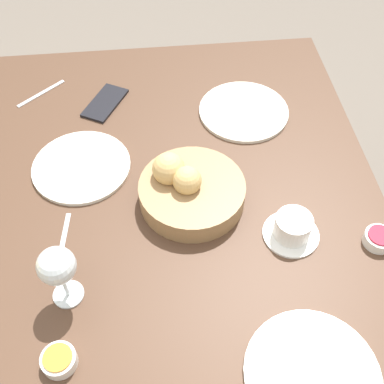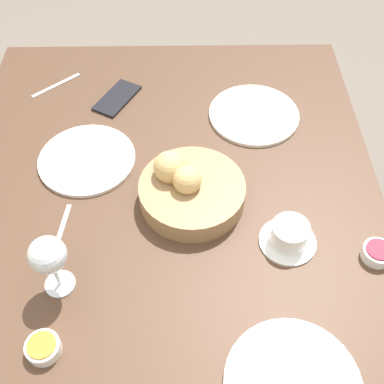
{
  "view_description": "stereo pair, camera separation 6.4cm",
  "coord_description": "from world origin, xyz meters",
  "px_view_note": "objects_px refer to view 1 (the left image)",
  "views": [
    {
      "loc": [
        -0.64,
        0.01,
        1.67
      ],
      "look_at": [
        0.07,
        -0.06,
        0.79
      ],
      "focal_mm": 45.0,
      "sensor_mm": 36.0,
      "label": 1
    },
    {
      "loc": [
        -0.64,
        -0.05,
        1.67
      ],
      "look_at": [
        0.07,
        -0.06,
        0.79
      ],
      "focal_mm": 45.0,
      "sensor_mm": 36.0,
      "label": 2
    }
  ],
  "objects_px": {
    "jam_bowl_berry": "(379,239)",
    "jam_bowl_honey": "(59,360)",
    "bread_basket": "(189,189)",
    "coffee_cup": "(292,228)",
    "cell_phone": "(105,103)",
    "plate_near_right": "(244,111)",
    "wine_glass": "(57,267)",
    "plate_far_center": "(81,166)",
    "fork_silver": "(63,243)",
    "knife_silver": "(41,93)",
    "plate_near_left": "(312,375)"
  },
  "relations": [
    {
      "from": "fork_silver",
      "to": "wine_glass",
      "type": "bearing_deg",
      "value": -171.16
    },
    {
      "from": "wine_glass",
      "to": "plate_far_center",
      "type": "bearing_deg",
      "value": -2.09
    },
    {
      "from": "plate_far_center",
      "to": "jam_bowl_berry",
      "type": "xyz_separation_m",
      "value": [
        -0.3,
        -0.67,
        0.01
      ]
    },
    {
      "from": "coffee_cup",
      "to": "fork_silver",
      "type": "distance_m",
      "value": 0.51
    },
    {
      "from": "plate_near_right",
      "to": "jam_bowl_honey",
      "type": "xyz_separation_m",
      "value": [
        -0.66,
        0.46,
        0.01
      ]
    },
    {
      "from": "plate_near_right",
      "to": "wine_glass",
      "type": "relative_size",
      "value": 1.6
    },
    {
      "from": "plate_far_center",
      "to": "jam_bowl_berry",
      "type": "distance_m",
      "value": 0.73
    },
    {
      "from": "wine_glass",
      "to": "coffee_cup",
      "type": "xyz_separation_m",
      "value": [
        0.1,
        -0.49,
        -0.09
      ]
    },
    {
      "from": "jam_bowl_honey",
      "to": "bread_basket",
      "type": "bearing_deg",
      "value": -37.48
    },
    {
      "from": "plate_far_center",
      "to": "jam_bowl_berry",
      "type": "height_order",
      "value": "jam_bowl_berry"
    },
    {
      "from": "wine_glass",
      "to": "cell_phone",
      "type": "distance_m",
      "value": 0.61
    },
    {
      "from": "plate_near_left",
      "to": "knife_silver",
      "type": "height_order",
      "value": "plate_near_left"
    },
    {
      "from": "plate_far_center",
      "to": "fork_silver",
      "type": "bearing_deg",
      "value": 171.56
    },
    {
      "from": "bread_basket",
      "to": "cell_phone",
      "type": "relative_size",
      "value": 1.5
    },
    {
      "from": "knife_silver",
      "to": "jam_bowl_berry",
      "type": "bearing_deg",
      "value": -127.04
    },
    {
      "from": "jam_bowl_honey",
      "to": "plate_near_right",
      "type": "bearing_deg",
      "value": -35.2
    },
    {
      "from": "plate_near_left",
      "to": "wine_glass",
      "type": "bearing_deg",
      "value": 64.99
    },
    {
      "from": "jam_bowl_berry",
      "to": "jam_bowl_honey",
      "type": "bearing_deg",
      "value": 106.18
    },
    {
      "from": "jam_bowl_honey",
      "to": "fork_silver",
      "type": "relative_size",
      "value": 0.41
    },
    {
      "from": "wine_glass",
      "to": "cell_phone",
      "type": "bearing_deg",
      "value": -6.7
    },
    {
      "from": "plate_far_center",
      "to": "plate_near_right",
      "type": "bearing_deg",
      "value": -69.8
    },
    {
      "from": "coffee_cup",
      "to": "jam_bowl_berry",
      "type": "height_order",
      "value": "coffee_cup"
    },
    {
      "from": "bread_basket",
      "to": "cell_phone",
      "type": "bearing_deg",
      "value": 28.94
    },
    {
      "from": "jam_bowl_honey",
      "to": "cell_phone",
      "type": "relative_size",
      "value": 0.4
    },
    {
      "from": "coffee_cup",
      "to": "jam_bowl_berry",
      "type": "distance_m",
      "value": 0.19
    },
    {
      "from": "plate_near_right",
      "to": "coffee_cup",
      "type": "xyz_separation_m",
      "value": [
        -0.42,
        -0.04,
        0.02
      ]
    },
    {
      "from": "plate_near_right",
      "to": "cell_phone",
      "type": "height_order",
      "value": "plate_near_right"
    },
    {
      "from": "plate_near_right",
      "to": "coffee_cup",
      "type": "relative_size",
      "value": 1.96
    },
    {
      "from": "coffee_cup",
      "to": "knife_silver",
      "type": "height_order",
      "value": "coffee_cup"
    },
    {
      "from": "coffee_cup",
      "to": "jam_bowl_honey",
      "type": "relative_size",
      "value": 1.91
    },
    {
      "from": "plate_far_center",
      "to": "jam_bowl_honey",
      "type": "height_order",
      "value": "jam_bowl_honey"
    },
    {
      "from": "jam_bowl_berry",
      "to": "plate_far_center",
      "type": "bearing_deg",
      "value": 66.1
    },
    {
      "from": "plate_near_right",
      "to": "jam_bowl_berry",
      "type": "height_order",
      "value": "jam_bowl_berry"
    },
    {
      "from": "coffee_cup",
      "to": "cell_phone",
      "type": "bearing_deg",
      "value": 40.38
    },
    {
      "from": "bread_basket",
      "to": "coffee_cup",
      "type": "xyz_separation_m",
      "value": [
        -0.13,
        -0.22,
        -0.01
      ]
    },
    {
      "from": "bread_basket",
      "to": "jam_bowl_honey",
      "type": "height_order",
      "value": "bread_basket"
    },
    {
      "from": "plate_near_left",
      "to": "plate_near_right",
      "type": "distance_m",
      "value": 0.73
    },
    {
      "from": "plate_near_right",
      "to": "plate_far_center",
      "type": "distance_m",
      "value": 0.47
    },
    {
      "from": "wine_glass",
      "to": "plate_near_right",
      "type": "bearing_deg",
      "value": -41.43
    },
    {
      "from": "plate_near_right",
      "to": "plate_far_center",
      "type": "height_order",
      "value": "same"
    },
    {
      "from": "knife_silver",
      "to": "wine_glass",
      "type": "bearing_deg",
      "value": -170.04
    },
    {
      "from": "plate_near_right",
      "to": "knife_silver",
      "type": "height_order",
      "value": "plate_near_right"
    },
    {
      "from": "knife_silver",
      "to": "cell_phone",
      "type": "relative_size",
      "value": 0.78
    },
    {
      "from": "bread_basket",
      "to": "knife_silver",
      "type": "bearing_deg",
      "value": 41.96
    },
    {
      "from": "jam_bowl_berry",
      "to": "jam_bowl_honey",
      "type": "height_order",
      "value": "same"
    },
    {
      "from": "wine_glass",
      "to": "jam_bowl_berry",
      "type": "distance_m",
      "value": 0.69
    },
    {
      "from": "plate_near_right",
      "to": "knife_silver",
      "type": "xyz_separation_m",
      "value": [
        0.14,
        0.57,
        -0.0
      ]
    },
    {
      "from": "plate_far_center",
      "to": "coffee_cup",
      "type": "relative_size",
      "value": 1.94
    },
    {
      "from": "knife_silver",
      "to": "plate_near_left",
      "type": "bearing_deg",
      "value": -146.69
    },
    {
      "from": "cell_phone",
      "to": "plate_near_left",
      "type": "bearing_deg",
      "value": -154.36
    }
  ]
}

